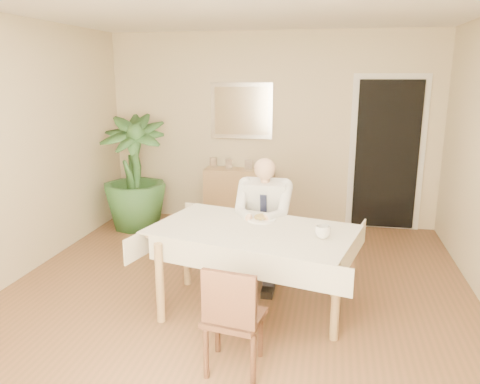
% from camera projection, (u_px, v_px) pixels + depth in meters
% --- Properties ---
extents(room, '(5.00, 5.02, 2.60)m').
position_uv_depth(room, '(232.00, 162.00, 4.03)').
color(room, brown).
rests_on(room, ground).
extents(window, '(1.34, 0.04, 1.44)m').
position_uv_depth(window, '(84.00, 247.00, 1.64)').
color(window, silver).
rests_on(window, room).
extents(doorway, '(0.96, 0.07, 2.10)m').
position_uv_depth(doorway, '(386.00, 155.00, 6.16)').
color(doorway, silver).
rests_on(doorway, ground).
extents(mirror, '(0.86, 0.04, 0.76)m').
position_uv_depth(mirror, '(241.00, 111.00, 6.39)').
color(mirror, silver).
rests_on(mirror, room).
extents(dining_table, '(1.95, 1.42, 0.75)m').
position_uv_depth(dining_table, '(253.00, 238.00, 4.03)').
color(dining_table, olive).
rests_on(dining_table, ground).
extents(chair_far, '(0.43, 0.43, 0.90)m').
position_uv_depth(chair_far, '(267.00, 225.00, 4.91)').
color(chair_far, '#472716').
rests_on(chair_far, ground).
extents(chair_near, '(0.43, 0.44, 0.80)m').
position_uv_depth(chair_near, '(232.00, 315.00, 3.19)').
color(chair_near, '#472716').
rests_on(chair_near, ground).
extents(seated_man, '(0.48, 0.72, 1.24)m').
position_uv_depth(seated_man, '(263.00, 216.00, 4.59)').
color(seated_man, white).
rests_on(seated_man, ground).
extents(plate, '(0.26, 0.26, 0.02)m').
position_uv_depth(plate, '(262.00, 219.00, 4.24)').
color(plate, white).
rests_on(plate, dining_table).
extents(food, '(0.14, 0.14, 0.06)m').
position_uv_depth(food, '(262.00, 217.00, 4.23)').
color(food, olive).
rests_on(food, dining_table).
extents(knife, '(0.01, 0.13, 0.01)m').
position_uv_depth(knife, '(265.00, 220.00, 4.17)').
color(knife, silver).
rests_on(knife, dining_table).
extents(fork, '(0.01, 0.13, 0.01)m').
position_uv_depth(fork, '(256.00, 219.00, 4.18)').
color(fork, silver).
rests_on(fork, dining_table).
extents(coffee_mug, '(0.16, 0.16, 0.10)m').
position_uv_depth(coffee_mug, '(323.00, 232.00, 3.78)').
color(coffee_mug, white).
rests_on(coffee_mug, dining_table).
extents(sideboard, '(0.96, 0.33, 0.76)m').
position_uv_depth(sideboard, '(239.00, 196.00, 6.54)').
color(sideboard, olive).
rests_on(sideboard, ground).
extents(photo_frame_left, '(0.10, 0.02, 0.14)m').
position_uv_depth(photo_frame_left, '(213.00, 162.00, 6.57)').
color(photo_frame_left, silver).
rests_on(photo_frame_left, sideboard).
extents(photo_frame_center, '(0.10, 0.02, 0.14)m').
position_uv_depth(photo_frame_center, '(229.00, 164.00, 6.46)').
color(photo_frame_center, silver).
rests_on(photo_frame_center, sideboard).
extents(photo_frame_right, '(0.10, 0.02, 0.14)m').
position_uv_depth(photo_frame_right, '(248.00, 165.00, 6.41)').
color(photo_frame_right, silver).
rests_on(photo_frame_right, sideboard).
extents(potted_palm, '(1.01, 1.01, 1.52)m').
position_uv_depth(potted_palm, '(134.00, 173.00, 6.23)').
color(potted_palm, '#274E22').
rests_on(potted_palm, ground).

